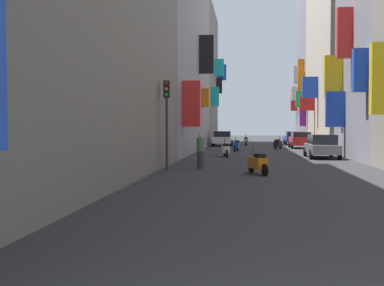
{
  "coord_description": "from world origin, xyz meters",
  "views": [
    {
      "loc": [
        -1.1,
        -2.98,
        1.94
      ],
      "look_at": [
        -3.86,
        20.75,
        1.12
      ],
      "focal_mm": 44.71,
      "sensor_mm": 36.0,
      "label": 1
    }
  ],
  "objects": [
    {
      "name": "building_left_mid_a",
      "position": [
        -7.99,
        34.9,
        7.36
      ],
      "size": [
        7.17,
        22.48,
        14.73
      ],
      "color": "gray",
      "rests_on": "ground"
    },
    {
      "name": "building_left_mid_c",
      "position": [
        -7.99,
        53.13,
        7.79
      ],
      "size": [
        7.16,
        13.75,
        15.59
      ],
      "color": "slate",
      "rests_on": "ground"
    },
    {
      "name": "scooter_blue",
      "position": [
        -1.95,
        34.54,
        0.46
      ],
      "size": [
        0.59,
        1.95,
        1.13
      ],
      "color": "#2D4CAD",
      "rests_on": "ground"
    },
    {
      "name": "building_right_far",
      "position": [
        7.99,
        54.36,
        9.13
      ],
      "size": [
        6.91,
        11.28,
        18.28
      ],
      "color": "gray",
      "rests_on": "ground"
    },
    {
      "name": "scooter_silver",
      "position": [
        -1.25,
        46.22,
        0.46
      ],
      "size": [
        0.49,
        1.92,
        1.13
      ],
      "color": "#ADADB2",
      "rests_on": "ground"
    },
    {
      "name": "scooter_black",
      "position": [
        1.51,
        38.43,
        0.46
      ],
      "size": [
        0.82,
        1.87,
        1.13
      ],
      "color": "black",
      "rests_on": "ground"
    },
    {
      "name": "building_right_mid_c",
      "position": [
        7.99,
        41.19,
        9.8
      ],
      "size": [
        7.35,
        15.06,
        19.62
      ],
      "color": "#BCB29E",
      "rests_on": "ground"
    },
    {
      "name": "parked_car_red",
      "position": [
        3.64,
        40.63,
        0.77
      ],
      "size": [
        1.91,
        4.09,
        1.45
      ],
      "color": "#B21E1E",
      "rests_on": "ground"
    },
    {
      "name": "scooter_orange",
      "position": [
        -0.67,
        16.54,
        0.46
      ],
      "size": [
        0.83,
        1.83,
        1.13
      ],
      "color": "orange",
      "rests_on": "ground"
    },
    {
      "name": "pedestrian_crossing",
      "position": [
        -3.26,
        19.08,
        0.81
      ],
      "size": [
        0.5,
        0.5,
        1.62
      ],
      "color": "#363636",
      "rests_on": "ground"
    },
    {
      "name": "scooter_white",
      "position": [
        -2.48,
        27.67,
        0.46
      ],
      "size": [
        0.61,
        1.97,
        1.13
      ],
      "color": "silver",
      "rests_on": "ground"
    },
    {
      "name": "ground_plane",
      "position": [
        0.0,
        30.0,
        0.0
      ],
      "size": [
        140.0,
        140.0,
        0.0
      ],
      "primitive_type": "plane",
      "color": "#2D2D30"
    },
    {
      "name": "parked_car_grey",
      "position": [
        3.46,
        27.13,
        0.76
      ],
      "size": [
        1.84,
        4.38,
        1.45
      ],
      "color": "slate",
      "rests_on": "ground"
    },
    {
      "name": "traffic_light_near_corner",
      "position": [
        -4.64,
        17.84,
        2.72
      ],
      "size": [
        0.26,
        0.34,
        3.96
      ],
      "color": "#2D2D2D",
      "rests_on": "ground"
    },
    {
      "name": "parked_car_white",
      "position": [
        -3.59,
        44.98,
        0.77
      ],
      "size": [
        2.02,
        3.92,
        1.47
      ],
      "color": "white",
      "rests_on": "ground"
    },
    {
      "name": "parked_car_blue",
      "position": [
        3.82,
        48.7,
        0.75
      ],
      "size": [
        2.02,
        4.14,
        1.42
      ],
      "color": "navy",
      "rests_on": "ground"
    }
  ]
}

